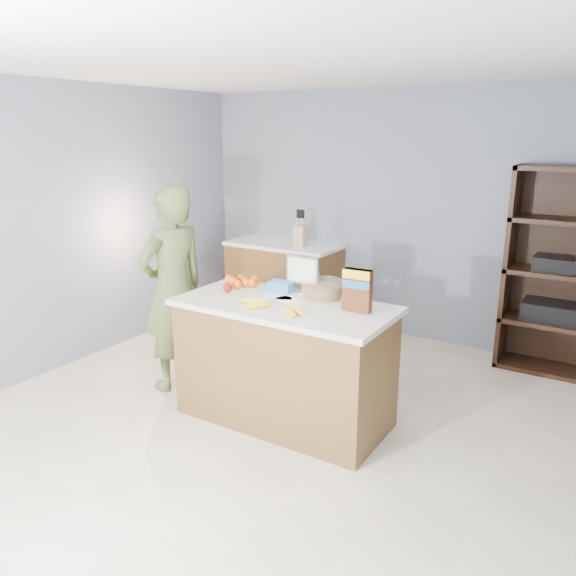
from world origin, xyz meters
The scene contains 15 objects.
floor centered at (0.00, 0.00, 0.00)m, with size 4.50×5.00×0.02m, color beige.
walls centered at (0.00, 0.00, 1.65)m, with size 4.52×5.02×2.51m.
counter_peninsula centered at (0.00, 0.30, 0.42)m, with size 1.56×0.76×0.90m.
back_cabinet centered at (-1.20, 2.20, 0.45)m, with size 1.24×0.62×0.90m.
shelving_unit centered at (1.55, 2.35, 0.86)m, with size 0.90×0.40×1.80m.
person centered at (-1.08, 0.32, 0.84)m, with size 0.61×0.40×1.68m, color #505F2F.
knife_block centered at (-0.95, 2.12, 1.02)m, with size 0.12×0.10×0.31m.
envelopes centered at (-0.06, 0.38, 0.90)m, with size 0.36×0.20×0.00m.
bananas centered at (0.02, 0.13, 0.92)m, with size 0.55×0.22×0.04m.
apples centered at (-0.55, 0.41, 0.94)m, with size 0.14×0.26×0.07m.
oranges centered at (-0.53, 0.52, 0.93)m, with size 0.29×0.25×0.07m.
blue_carton centered at (-0.18, 0.54, 0.94)m, with size 0.18×0.12×0.08m, color blue.
salad_bowl centered at (0.16, 0.57, 0.96)m, with size 0.30×0.30×0.13m.
tv centered at (-0.03, 0.61, 1.06)m, with size 0.28×0.12×0.28m.
cereal_box centered at (0.51, 0.40, 1.07)m, with size 0.20×0.08×0.29m.
Camera 1 is at (2.03, -2.90, 2.07)m, focal length 35.00 mm.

